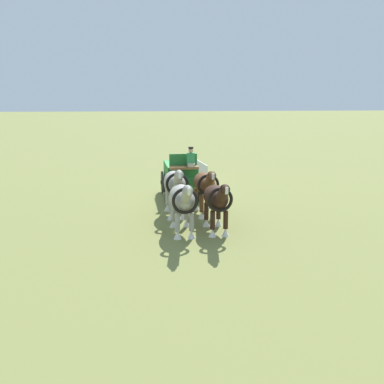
# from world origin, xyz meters

# --- Properties ---
(ground_plane) EXTENTS (220.00, 220.00, 0.00)m
(ground_plane) POSITION_xyz_m (0.00, 0.00, 0.00)
(ground_plane) COLOR olive
(show_wagon) EXTENTS (5.53, 1.97, 2.74)m
(show_wagon) POSITION_xyz_m (0.15, 0.01, 1.17)
(show_wagon) COLOR #236B2D
(show_wagon) RESTS_ON ground
(draft_horse_rear_near) EXTENTS (3.23, 1.02, 2.20)m
(draft_horse_rear_near) POSITION_xyz_m (3.59, 0.83, 1.33)
(draft_horse_rear_near) COLOR brown
(draft_horse_rear_near) RESTS_ON ground
(draft_horse_rear_off) EXTENTS (3.21, 1.05, 2.28)m
(draft_horse_rear_off) POSITION_xyz_m (3.65, -0.46, 1.40)
(draft_horse_rear_off) COLOR #9E998E
(draft_horse_rear_off) RESTS_ON ground
(draft_horse_lead_near) EXTENTS (3.00, 1.00, 2.16)m
(draft_horse_lead_near) POSITION_xyz_m (6.19, 0.97, 1.30)
(draft_horse_lead_near) COLOR #331E14
(draft_horse_lead_near) RESTS_ON ground
(draft_horse_lead_off) EXTENTS (3.20, 1.06, 2.19)m
(draft_horse_lead_off) POSITION_xyz_m (6.24, -0.33, 1.33)
(draft_horse_lead_off) COLOR #9E998E
(draft_horse_lead_off) RESTS_ON ground
(sponsor_banner) EXTENTS (3.18, 0.50, 1.10)m
(sponsor_banner) POSITION_xyz_m (-4.68, 1.55, 0.55)
(sponsor_banner) COLOR silver
(sponsor_banner) RESTS_ON ground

